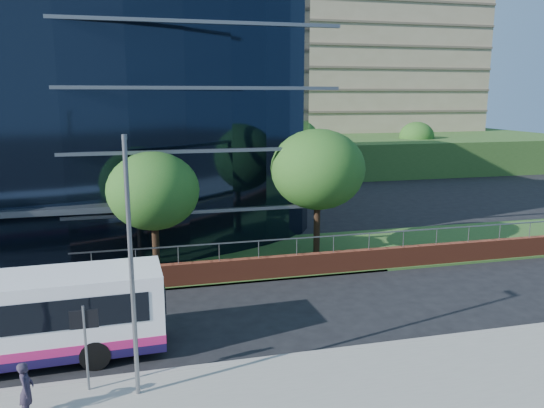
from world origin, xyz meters
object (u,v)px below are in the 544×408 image
object	(u,v)px
street_sign	(85,330)
tree_dist_f	(417,137)
tree_dist_e	(298,138)
tree_far_c	(153,191)
tree_far_d	(318,169)
streetlight_east	(131,261)
pedestrian	(26,390)

from	to	relation	value
street_sign	tree_dist_f	size ratio (longest dim) A/B	0.46
tree_dist_e	tree_dist_f	xyz separation A→B (m)	(16.00, 2.00, -0.33)
tree_far_c	tree_far_d	distance (m)	9.08
tree_dist_f	streetlight_east	xyz separation A→B (m)	(-34.00, -44.17, 0.23)
tree_far_c	tree_far_d	bearing A→B (deg)	6.34
tree_far_d	pedestrian	distance (m)	18.68
streetlight_east	pedestrian	bearing A→B (deg)	-170.53
street_sign	streetlight_east	xyz separation A→B (m)	(1.50, -0.59, 2.29)
tree_far_c	tree_far_d	world-z (taller)	tree_far_d
tree_dist_f	streetlight_east	distance (m)	55.74
tree_far_d	tree_dist_e	distance (m)	31.06
tree_dist_e	streetlight_east	distance (m)	45.85
tree_far_c	streetlight_east	distance (m)	11.22
street_sign	tree_far_c	size ratio (longest dim) A/B	0.43
street_sign	tree_dist_f	xyz separation A→B (m)	(35.50, 43.59, 2.06)
street_sign	tree_far_c	distance (m)	11.14
tree_far_d	pedestrian	size ratio (longest dim) A/B	4.42
pedestrian	street_sign	bearing A→B (deg)	-55.58
tree_dist_e	tree_dist_f	distance (m)	16.13
tree_far_d	pedestrian	bearing A→B (deg)	-135.84
streetlight_east	pedestrian	xyz separation A→B (m)	(-3.06, -0.51, -3.45)
street_sign	streetlight_east	distance (m)	2.80
street_sign	tree_far_d	bearing A→B (deg)	45.22
tree_far_d	street_sign	bearing A→B (deg)	-134.78
tree_dist_f	tree_far_c	bearing A→B (deg)	-135.00
tree_far_c	tree_dist_e	world-z (taller)	same
streetlight_east	street_sign	bearing A→B (deg)	158.64
pedestrian	tree_far_c	bearing A→B (deg)	-19.85
streetlight_east	pedestrian	distance (m)	4.64
tree_far_d	streetlight_east	size ratio (longest dim) A/B	0.93
tree_far_d	tree_dist_f	bearing A→B (deg)	53.13
tree_dist_f	pedestrian	size ratio (longest dim) A/B	3.59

